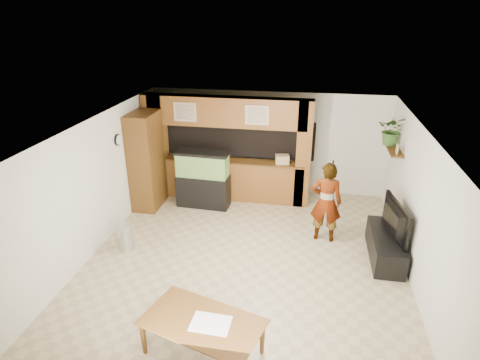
% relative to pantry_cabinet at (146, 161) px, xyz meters
% --- Properties ---
extents(floor, '(6.50, 6.50, 0.00)m').
position_rel_pantry_cabinet_xyz_m(floor, '(2.70, -1.74, -1.16)').
color(floor, tan).
rests_on(floor, ground).
extents(ceiling, '(6.50, 6.50, 0.00)m').
position_rel_pantry_cabinet_xyz_m(ceiling, '(2.70, -1.74, 1.44)').
color(ceiling, white).
rests_on(ceiling, wall_back).
extents(wall_back, '(6.00, 0.00, 6.00)m').
position_rel_pantry_cabinet_xyz_m(wall_back, '(2.70, 1.51, 0.14)').
color(wall_back, silver).
rests_on(wall_back, floor).
extents(wall_left, '(0.00, 6.50, 6.50)m').
position_rel_pantry_cabinet_xyz_m(wall_left, '(-0.30, -1.74, 0.14)').
color(wall_left, silver).
rests_on(wall_left, floor).
extents(wall_right, '(0.00, 6.50, 6.50)m').
position_rel_pantry_cabinet_xyz_m(wall_right, '(5.70, -1.74, 0.14)').
color(wall_right, silver).
rests_on(wall_right, floor).
extents(partition, '(4.20, 0.99, 2.60)m').
position_rel_pantry_cabinet_xyz_m(partition, '(1.75, 0.89, 0.16)').
color(partition, brown).
rests_on(partition, floor).
extents(wall_clock, '(0.05, 0.25, 0.25)m').
position_rel_pantry_cabinet_xyz_m(wall_clock, '(-0.27, -0.74, 0.74)').
color(wall_clock, black).
rests_on(wall_clock, wall_left).
extents(wall_shelf, '(0.25, 0.90, 0.04)m').
position_rel_pantry_cabinet_xyz_m(wall_shelf, '(5.55, 0.21, 0.54)').
color(wall_shelf, brown).
rests_on(wall_shelf, wall_right).
extents(pantry_cabinet, '(0.58, 0.95, 2.31)m').
position_rel_pantry_cabinet_xyz_m(pantry_cabinet, '(0.00, 0.00, 0.00)').
color(pantry_cabinet, brown).
rests_on(pantry_cabinet, floor).
extents(trash_can, '(0.31, 0.31, 0.56)m').
position_rel_pantry_cabinet_xyz_m(trash_can, '(0.27, -1.97, -0.88)').
color(trash_can, '#B2B2B7').
rests_on(trash_can, floor).
extents(aquarium, '(1.26, 0.47, 1.40)m').
position_rel_pantry_cabinet_xyz_m(aquarium, '(1.31, 0.21, -0.47)').
color(aquarium, black).
rests_on(aquarium, floor).
extents(tv_stand, '(0.55, 1.51, 0.50)m').
position_rel_pantry_cabinet_xyz_m(tv_stand, '(5.35, -1.33, -0.91)').
color(tv_stand, black).
rests_on(tv_stand, floor).
extents(television, '(0.37, 1.19, 0.68)m').
position_rel_pantry_cabinet_xyz_m(television, '(5.35, -1.33, -0.31)').
color(television, black).
rests_on(television, tv_stand).
extents(photo_frame, '(0.04, 0.15, 0.20)m').
position_rel_pantry_cabinet_xyz_m(photo_frame, '(5.55, -0.06, 0.66)').
color(photo_frame, tan).
rests_on(photo_frame, wall_shelf).
extents(potted_plant, '(0.73, 0.68, 0.66)m').
position_rel_pantry_cabinet_xyz_m(potted_plant, '(5.52, 0.51, 0.89)').
color(potted_plant, '#375F26').
rests_on(potted_plant, wall_shelf).
extents(person, '(0.66, 0.46, 1.72)m').
position_rel_pantry_cabinet_xyz_m(person, '(4.18, -0.85, -0.30)').
color(person, '#9A7754').
rests_on(person, floor).
extents(microphone, '(0.03, 0.10, 0.16)m').
position_rel_pantry_cabinet_xyz_m(microphone, '(4.23, -1.01, 0.61)').
color(microphone, black).
rests_on(microphone, person).
extents(dining_table, '(1.83, 1.34, 0.58)m').
position_rel_pantry_cabinet_xyz_m(dining_table, '(2.48, -4.29, -0.87)').
color(dining_table, brown).
rests_on(dining_table, floor).
extents(newspaper_a, '(0.55, 0.41, 0.01)m').
position_rel_pantry_cabinet_xyz_m(newspaper_a, '(2.61, -4.27, -0.58)').
color(newspaper_a, silver).
rests_on(newspaper_a, dining_table).
extents(counter_box, '(0.35, 0.26, 0.21)m').
position_rel_pantry_cabinet_xyz_m(counter_box, '(3.15, 0.71, -0.01)').
color(counter_box, '#A38858').
rests_on(counter_box, partition).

